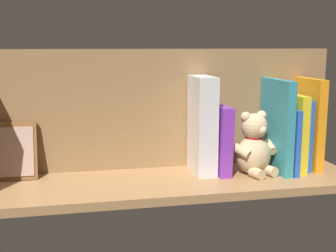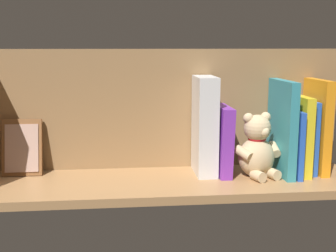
{
  "view_description": "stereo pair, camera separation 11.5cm",
  "coord_description": "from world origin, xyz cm",
  "px_view_note": "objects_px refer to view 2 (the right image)",
  "views": [
    {
      "loc": [
        23.14,
        111.31,
        35.23
      ],
      "look_at": [
        0.0,
        0.0,
        14.3
      ],
      "focal_mm": 47.36,
      "sensor_mm": 36.0,
      "label": 1
    },
    {
      "loc": [
        11.73,
        113.09,
        35.23
      ],
      "look_at": [
        0.0,
        0.0,
        14.3
      ],
      "focal_mm": 47.36,
      "sensor_mm": 36.0,
      "label": 2
    }
  ],
  "objects_px": {
    "teddy_bear": "(257,148)",
    "dictionary_thick_white": "(205,126)",
    "picture_frame_leaning": "(22,148)",
    "book_0": "(317,126)"
  },
  "relations": [
    {
      "from": "book_0",
      "to": "dictionary_thick_white",
      "type": "xyz_separation_m",
      "value": [
        0.32,
        -0.01,
        0.01
      ]
    },
    {
      "from": "dictionary_thick_white",
      "to": "picture_frame_leaning",
      "type": "distance_m",
      "value": 0.5
    },
    {
      "from": "teddy_bear",
      "to": "picture_frame_leaning",
      "type": "bearing_deg",
      "value": -26.38
    },
    {
      "from": "picture_frame_leaning",
      "to": "book_0",
      "type": "bearing_deg",
      "value": 176.72
    },
    {
      "from": "book_0",
      "to": "teddy_bear",
      "type": "distance_m",
      "value": 0.19
    },
    {
      "from": "book_0",
      "to": "teddy_bear",
      "type": "height_order",
      "value": "book_0"
    },
    {
      "from": "dictionary_thick_white",
      "to": "picture_frame_leaning",
      "type": "height_order",
      "value": "dictionary_thick_white"
    },
    {
      "from": "teddy_bear",
      "to": "dictionary_thick_white",
      "type": "distance_m",
      "value": 0.15
    },
    {
      "from": "book_0",
      "to": "picture_frame_leaning",
      "type": "height_order",
      "value": "book_0"
    },
    {
      "from": "teddy_bear",
      "to": "picture_frame_leaning",
      "type": "distance_m",
      "value": 0.64
    }
  ]
}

